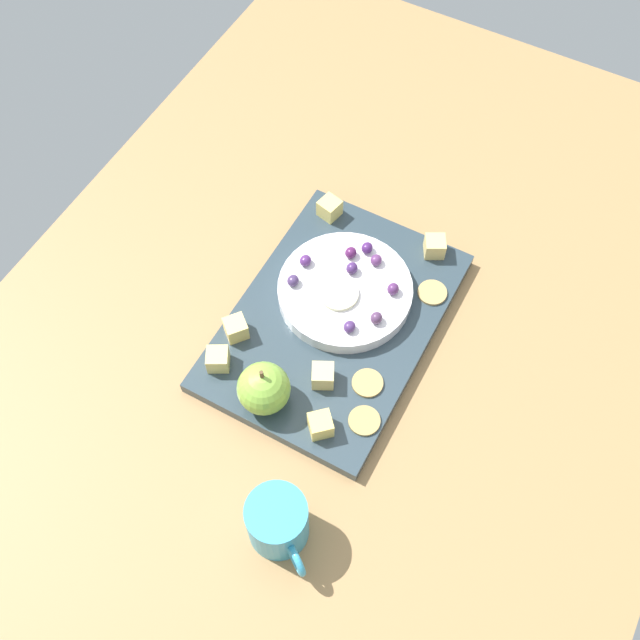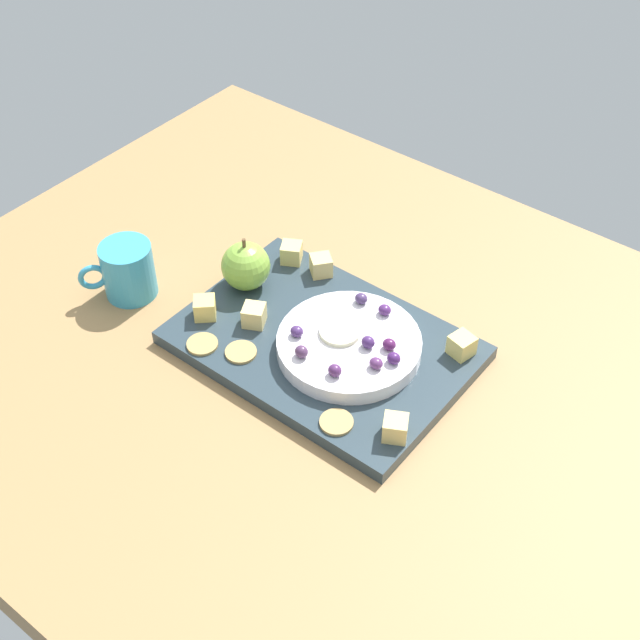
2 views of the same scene
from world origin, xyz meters
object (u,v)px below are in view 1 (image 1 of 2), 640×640
object	(u,v)px
cheese_cube_0	(435,246)
cheese_cube_3	(330,208)
cracker_0	(368,383)
grape_8	(351,253)
grape_1	(307,259)
grape_5	(393,289)
cheese_cube_1	(323,376)
grape_4	(352,268)
apple_slice_0	(339,294)
grape_0	(378,261)
grape_6	(350,327)
cheese_cube_5	(236,328)
grape_3	(376,318)
serving_dish	(345,291)
cracker_1	(364,421)
apple_whole	(264,388)
cheese_cube_2	(218,359)
grape_2	(367,248)
grape_7	(293,281)
cheese_cube_4	(321,425)
platter	(334,321)
cup	(278,522)
cracker_2	(432,293)

from	to	relation	value
cheese_cube_0	cheese_cube_3	size ratio (longest dim) A/B	1.00
cracker_0	grape_8	world-z (taller)	grape_8
grape_1	grape_5	xyz separation A→B (cm)	(1.21, -12.44, 0.09)
cheese_cube_1	cracker_0	size ratio (longest dim) A/B	0.69
grape_4	grape_1	bearing A→B (deg)	103.89
apple_slice_0	cheese_cube_3	bearing A→B (deg)	32.78
cracker_0	grape_4	xyz separation A→B (cm)	(13.03, 9.06, 2.69)
grape_0	grape_6	distance (cm)	11.05
cracker_0	grape_6	xyz separation A→B (cm)	(4.88, 5.20, 2.59)
cheese_cube_1	grape_0	xyz separation A→B (cm)	(18.15, 1.34, 1.42)
cracker_0	grape_1	bearing A→B (deg)	52.90
grape_4	cheese_cube_0	bearing A→B (deg)	-39.60
cheese_cube_3	cheese_cube_5	size ratio (longest dim) A/B	1.00
cheese_cube_0	grape_0	world-z (taller)	grape_0
cheese_cube_1	grape_3	bearing A→B (deg)	-14.05
cheese_cube_1	grape_4	world-z (taller)	grape_4
serving_dish	cracker_1	size ratio (longest dim) A/B	4.54
apple_whole	grape_8	distance (cm)	23.39
cheese_cube_2	apple_slice_0	size ratio (longest dim) A/B	0.53
cheese_cube_3	grape_2	distance (cm)	9.61
grape_2	cheese_cube_1	bearing A→B (deg)	-169.49
cheese_cube_2	grape_7	world-z (taller)	grape_7
cheese_cube_4	grape_1	size ratio (longest dim) A/B	1.62
grape_5	apple_slice_0	size ratio (longest dim) A/B	0.33
cheese_cube_2	grape_0	bearing A→B (deg)	-27.15
grape_1	grape_2	bearing A→B (deg)	-49.18
grape_6	grape_4	bearing A→B (deg)	25.34
platter	cheese_cube_2	xyz separation A→B (cm)	(-13.30, 9.80, 2.33)
cheese_cube_4	cup	size ratio (longest dim) A/B	0.30
grape_8	cheese_cube_3	bearing A→B (deg)	46.23
cheese_cube_4	grape_3	world-z (taller)	grape_3
grape_5	grape_7	distance (cm)	13.36
serving_dish	cheese_cube_4	xyz separation A→B (cm)	(-18.71, -6.40, 0.34)
grape_1	cracker_2	bearing A→B (deg)	-73.91
cheese_cube_0	cheese_cube_5	world-z (taller)	same
apple_slice_0	cracker_1	bearing A→B (deg)	-141.64
cheese_cube_1	grape_2	xyz separation A→B (cm)	(19.35, 3.59, 1.44)
cracker_1	grape_4	size ratio (longest dim) A/B	2.34
cheese_cube_2	grape_8	world-z (taller)	grape_8
cheese_cube_4	cup	world-z (taller)	cup
cup	grape_5	bearing A→B (deg)	3.39
grape_0	grape_2	xyz separation A→B (cm)	(1.20, 2.25, 0.03)
grape_0	cheese_cube_2	bearing A→B (deg)	152.85
cheese_cube_5	grape_4	bearing A→B (deg)	-32.58
cheese_cube_5	cup	bearing A→B (deg)	-137.70
cheese_cube_5	grape_4	xyz separation A→B (cm)	(14.74, -9.42, 1.50)
serving_dish	cracker_1	xyz separation A→B (cm)	(-15.21, -10.67, -0.85)
grape_5	cheese_cube_3	bearing A→B (deg)	57.95
platter	grape_5	world-z (taller)	grape_5
serving_dish	cheese_cube_3	distance (cm)	14.05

